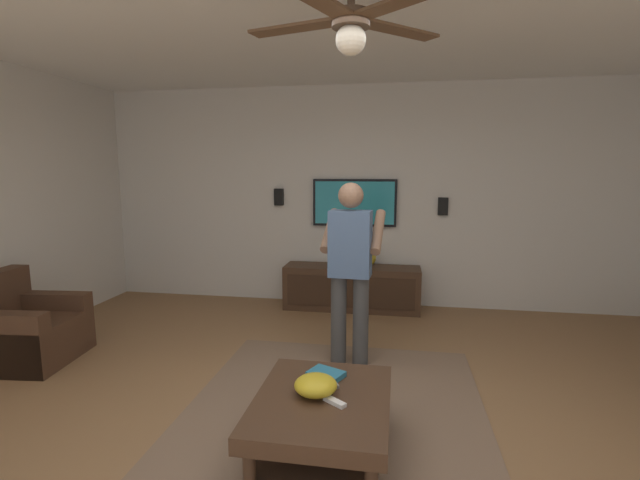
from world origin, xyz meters
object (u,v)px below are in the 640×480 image
(tv, at_px, (354,203))
(remote_grey, at_px, (327,388))
(bowl, at_px, (316,385))
(person_standing, at_px, (350,263))
(remote_white, at_px, (335,402))
(armchair, at_px, (24,331))
(remote_black, at_px, (306,387))
(wall_speaker_left, at_px, (443,206))
(media_console, at_px, (352,288))
(vase_round, at_px, (367,258))
(wall_speaker_right, at_px, (279,197))
(ceiling_fan, at_px, (351,25))
(book, at_px, (325,374))
(coffee_table, at_px, (322,413))

(tv, xyz_separation_m, remote_grey, (-3.21, -0.14, -0.92))
(tv, xyz_separation_m, bowl, (-3.28, -0.09, -0.88))
(person_standing, distance_m, remote_white, 1.56)
(armchair, height_order, bowl, armchair)
(bowl, distance_m, remote_black, 0.10)
(remote_black, bearing_deg, remote_white, -133.96)
(remote_black, distance_m, wall_speaker_left, 3.53)
(media_console, bearing_deg, person_standing, 5.13)
(bowl, bearing_deg, vase_round, -1.90)
(wall_speaker_right, bearing_deg, ceiling_fan, -158.85)
(armchair, bearing_deg, bowl, -23.90)
(remote_grey, bearing_deg, wall_speaker_right, -101.37)
(armchair, height_order, remote_white, armchair)
(media_console, bearing_deg, wall_speaker_left, 102.93)
(media_console, bearing_deg, book, 2.17)
(tv, height_order, person_standing, person_standing)
(tv, height_order, bowl, tv)
(armchair, xyz_separation_m, ceiling_fan, (-0.97, -3.09, 2.21))
(book, bearing_deg, coffee_table, -60.34)
(remote_black, xyz_separation_m, book, (0.19, -0.09, 0.01))
(coffee_table, relative_size, tv, 0.93)
(remote_white, relative_size, wall_speaker_left, 0.68)
(media_console, xyz_separation_m, vase_round, (0.04, -0.19, 0.39))
(person_standing, xyz_separation_m, vase_round, (1.71, -0.04, -0.27))
(remote_black, height_order, wall_speaker_right, wall_speaker_right)
(person_standing, bearing_deg, remote_white, -173.70)
(armchair, bearing_deg, media_console, 30.83)
(armchair, relative_size, wall_speaker_right, 4.04)
(coffee_table, xyz_separation_m, ceiling_fan, (-0.01, -0.15, 2.19))
(coffee_table, relative_size, wall_speaker_right, 4.55)
(person_standing, xyz_separation_m, ceiling_fan, (-1.41, -0.13, 1.55))
(remote_grey, height_order, ceiling_fan, ceiling_fan)
(bowl, xyz_separation_m, remote_grey, (0.07, -0.06, -0.05))
(tv, xyz_separation_m, book, (-3.04, -0.11, -0.92))
(book, bearing_deg, remote_grey, -53.41)
(wall_speaker_left, bearing_deg, tv, 90.68)
(media_console, distance_m, remote_white, 3.14)
(remote_grey, distance_m, wall_speaker_right, 3.56)
(person_standing, distance_m, wall_speaker_right, 2.28)
(book, bearing_deg, media_console, 116.52)
(media_console, bearing_deg, ceiling_fan, 5.27)
(wall_speaker_left, relative_size, wall_speaker_right, 1.00)
(bowl, distance_m, wall_speaker_right, 3.59)
(book, xyz_separation_m, vase_round, (2.84, -0.08, 0.24))
(armchair, distance_m, book, 3.00)
(remote_black, distance_m, wall_speaker_right, 3.53)
(vase_round, bearing_deg, book, 178.34)
(coffee_table, height_order, tv, tv)
(book, distance_m, ceiling_fan, 2.09)
(armchair, xyz_separation_m, book, (-0.70, -2.92, 0.14))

